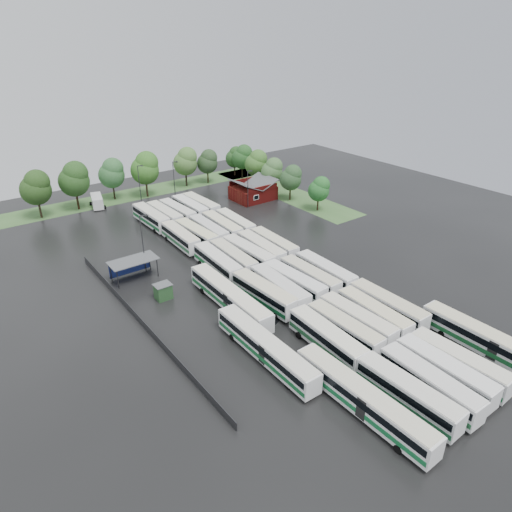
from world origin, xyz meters
TOP-DOWN VIEW (x-y plane):
  - ground at (0.00, 0.00)m, footprint 160.00×160.00m
  - brick_building at (24.00, 42.77)m, footprint 10.07×8.60m
  - wash_shed at (-17.20, 22.02)m, footprint 8.20×4.20m
  - utility_hut at (-16.20, 12.60)m, footprint 2.70×2.20m
  - grass_strip_north at (2.00, 64.80)m, footprint 80.00×10.00m
  - grass_strip_east at (34.00, 42.80)m, footprint 10.00×50.00m
  - west_fence at (-22.20, 8.00)m, footprint 0.10×50.00m
  - bus_r0c0 at (-4.54, -25.65)m, footprint 3.02×12.97m
  - bus_r0c1 at (-1.12, -26.12)m, footprint 3.28×13.07m
  - bus_r0c2 at (2.19, -25.98)m, footprint 2.84×12.77m
  - bus_r0c3 at (5.01, -26.09)m, footprint 3.13×12.81m
  - bus_r1c0 at (-4.53, -12.70)m, footprint 3.40×13.12m
  - bus_r1c1 at (-1.04, -12.51)m, footprint 2.76×12.40m
  - bus_r1c2 at (1.94, -12.20)m, footprint 2.90×12.60m
  - bus_r1c3 at (5.06, -12.56)m, footprint 3.20×12.65m
  - bus_r1c4 at (8.33, -12.45)m, footprint 2.82×13.00m
  - bus_r2c0 at (-4.26, 1.49)m, footprint 3.40×13.13m
  - bus_r2c1 at (-1.31, 1.32)m, footprint 3.33×13.06m
  - bus_r2c2 at (1.84, 1.43)m, footprint 3.32×12.87m
  - bus_r2c3 at (5.23, 1.29)m, footprint 2.72×12.47m
  - bus_r2c4 at (8.53, 0.95)m, footprint 2.98×12.74m
  - bus_r3c0 at (-4.46, 14.76)m, footprint 3.35×13.07m
  - bus_r3c1 at (-1.18, 14.68)m, footprint 3.20×12.74m
  - bus_r3c2 at (2.07, 14.57)m, footprint 3.07×13.00m
  - bus_r3c3 at (5.22, 14.81)m, footprint 3.26×12.92m
  - bus_r3c4 at (8.48, 14.96)m, footprint 3.05×12.50m
  - bus_r4c0 at (-4.37, 28.72)m, footprint 2.98×12.47m
  - bus_r4c1 at (-1.15, 28.10)m, footprint 3.15×12.62m
  - bus_r4c2 at (1.98, 28.41)m, footprint 2.99×12.50m
  - bus_r4c3 at (5.20, 28.28)m, footprint 3.22×12.87m
  - bus_r4c4 at (8.54, 28.25)m, footprint 3.19×12.44m
  - bus_r5c0 at (-4.51, 41.99)m, footprint 3.03×13.13m
  - bus_r5c1 at (-1.36, 41.72)m, footprint 2.94×12.69m
  - bus_r5c2 at (1.84, 41.74)m, footprint 3.19×12.59m
  - bus_r5c3 at (5.35, 42.13)m, footprint 2.78×12.75m
  - bus_r5c4 at (8.33, 42.30)m, footprint 3.06×12.78m
  - artic_bus_west_a at (-9.29, -23.12)m, footprint 2.85×19.01m
  - artic_bus_west_b at (-9.20, 3.82)m, footprint 3.13×19.53m
  - artic_bus_west_c at (-12.34, -9.29)m, footprint 2.83×18.82m
  - artic_bus_east at (11.98, -26.43)m, footprint 2.78×19.18m
  - minibus at (-9.98, 60.95)m, footprint 3.93×6.96m
  - tree_north_0 at (-22.67, 61.71)m, footprint 6.83×6.83m
  - tree_north_1 at (-13.98, 62.09)m, footprint 7.14×7.14m
  - tree_north_2 at (-4.26, 64.04)m, footprint 6.45×6.45m
  - tree_north_3 at (3.39, 60.83)m, footprint 7.16×7.16m
  - tree_north_4 at (15.99, 62.73)m, footprint 6.54×6.54m
  - tree_north_5 at (22.34, 61.80)m, footprint 5.74×5.74m
  - tree_north_6 at (32.39, 63.05)m, footprint 5.24×5.24m
  - tree_east_0 at (31.91, 27.00)m, footprint 5.06×5.06m
  - tree_east_1 at (31.52, 36.76)m, footprint 5.48×5.48m
  - tree_east_2 at (31.32, 44.12)m, footprint 5.68×5.68m
  - tree_east_3 at (31.61, 51.44)m, footprint 6.08×6.08m
  - tree_east_4 at (32.65, 59.48)m, footprint 5.94×5.94m
  - lamp_post_ne at (19.37, 38.42)m, footprint 1.42×0.28m
  - lamp_post_nw at (-14.29, 23.28)m, footprint 1.63×0.32m
  - lamp_post_back_w at (-0.76, 55.36)m, footprint 1.55×0.30m
  - lamp_post_back_e at (7.88, 54.10)m, footprint 1.52×0.30m
  - puddle_0 at (-0.07, -20.44)m, footprint 4.88×4.88m
  - puddle_1 at (5.26, -19.05)m, footprint 2.55×2.55m
  - puddle_2 at (-7.35, -0.08)m, footprint 8.13×8.13m
  - puddle_3 at (6.78, 0.58)m, footprint 3.33×3.33m
  - puddle_4 at (16.91, -15.75)m, footprint 3.45×3.45m

SIDE VIEW (x-z plane):
  - ground at x=0.00m, z-range 0.00..0.00m
  - puddle_0 at x=-0.07m, z-range 0.00..0.01m
  - puddle_1 at x=5.26m, z-range 0.00..0.01m
  - puddle_2 at x=-7.35m, z-range 0.00..0.01m
  - puddle_3 at x=6.78m, z-range 0.00..0.01m
  - puddle_4 at x=16.91m, z-range 0.00..0.01m
  - grass_strip_north at x=2.00m, z-range 0.00..0.01m
  - grass_strip_east at x=34.00m, z-range 0.00..0.01m
  - west_fence at x=-22.20m, z-range 0.00..1.20m
  - utility_hut at x=-16.20m, z-range 0.01..2.63m
  - minibus at x=-9.98m, z-range 0.16..3.02m
  - brick_building at x=24.00m, z-range -0.83..4.56m
  - bus_r4c4 at x=8.54m, z-range 0.17..3.60m
  - bus_r1c1 at x=-1.04m, z-range 0.17..3.62m
  - bus_r4c0 at x=-4.37m, z-range 0.17..3.63m
  - bus_r3c4 at x=8.48m, z-range 0.17..3.63m
  - bus_r4c2 at x=1.98m, z-range 0.17..3.63m
  - bus_r2c3 at x=5.23m, z-range 0.17..3.64m
  - bus_r5c2 at x=1.84m, z-range 0.17..3.65m
  - bus_r4c1 at x=-1.15m, z-range 0.17..3.66m
  - bus_r1c3 at x=5.06m, z-range 0.17..3.67m
  - bus_r1c2 at x=1.94m, z-range 0.17..3.67m
  - artic_bus_west_c at x=-12.34m, z-range 0.19..3.68m
  - bus_r5c1 at x=-1.36m, z-range 0.18..3.69m
  - bus_r3c1 at x=-1.18m, z-range 0.18..3.69m
  - bus_r2c4 at x=8.53m, z-range 0.18..3.71m
  - bus_r5c4 at x=8.33m, z-range 0.18..3.72m
  - bus_r0c3 at x=5.01m, z-range 0.18..3.72m
  - bus_r5c3 at x=5.35m, z-range 0.18..3.72m
  - bus_r0c2 at x=2.19m, z-range 0.18..3.72m
  - bus_r2c2 at x=1.84m, z-range 0.18..3.73m
  - artic_bus_west_a at x=-9.29m, z-range 0.19..3.71m
  - bus_r4c3 at x=5.20m, z-range 0.18..3.73m
  - bus_r3c3 at x=5.22m, z-range 0.18..3.75m
  - artic_bus_east at x=11.98m, z-range 0.19..3.75m
  - bus_r0c0 at x=-4.54m, z-range 0.18..3.77m
  - bus_r3c2 at x=2.07m, z-range 0.18..3.78m
  - bus_r2c1 at x=-1.31m, z-range 0.18..3.79m
  - bus_r3c0 at x=-4.46m, z-range 0.18..3.79m
  - bus_r0c1 at x=-1.12m, z-range 0.18..3.79m
  - bus_r1c4 at x=8.33m, z-range 0.18..3.80m
  - bus_r1c0 at x=-4.53m, z-range 0.18..3.80m
  - bus_r2c0 at x=-4.26m, z-range 0.18..3.80m
  - bus_r5c0 at x=-4.51m, z-range 0.18..3.82m
  - artic_bus_west_b at x=-9.20m, z-range 0.20..3.81m
  - wash_shed at x=-17.20m, z-range 1.20..4.78m
  - lamp_post_ne at x=19.37m, z-range 0.74..9.94m
  - tree_east_0 at x=31.91m, z-range 1.20..9.57m
  - tree_north_6 at x=32.39m, z-range 1.24..9.93m
  - lamp_post_back_e at x=7.88m, z-range 0.80..10.70m
  - lamp_post_back_w at x=-0.76m, z-range 0.81..10.85m
  - tree_east_1 at x=31.52m, z-range 1.30..10.38m
  - tree_east_2 at x=31.32m, z-range 1.35..10.75m
  - tree_north_5 at x=22.34m, z-range 1.36..10.86m
  - lamp_post_nw at x=-14.29m, z-range 0.85..11.43m
  - tree_east_4 at x=32.65m, z-range 1.41..11.25m
  - tree_east_3 at x=31.61m, z-range 1.44..11.51m
  - tree_north_2 at x=-4.26m, z-range 1.53..12.22m
  - tree_north_4 at x=15.99m, z-range 1.55..12.38m
  - tree_north_0 at x=-22.67m, z-range 1.62..12.94m
  - tree_north_1 at x=-13.98m, z-range 1.69..13.52m
  - tree_north_3 at x=3.39m, z-range 1.70..13.56m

